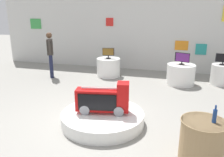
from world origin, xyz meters
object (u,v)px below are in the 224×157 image
Objects in this scene: novelty_firetruck_tv at (103,100)px; tv_on_center_rear at (223,59)px; tv_on_left_rear at (108,53)px; display_pedestal_center_rear at (221,75)px; display_pedestal_left_rear at (108,67)px; bottle_on_side_table at (215,116)px; side_table_round at (202,141)px; shopper_browsing_near_truck at (50,51)px; display_pedestal_right_rear at (181,74)px; main_display_pedestal at (103,118)px; tv_on_right_rear at (182,58)px.

novelty_firetruck_tv is 4.61m from tv_on_center_rear.
display_pedestal_center_rear is at bearing 0.42° from tv_on_left_rear.
display_pedestal_left_rear is 3.83m from tv_on_center_rear.
tv_on_left_rear is 5.29m from bottle_on_side_table.
shopper_browsing_near_truck is (-4.75, 3.70, 0.57)m from side_table_round.
tv_on_center_rear is at bearing 14.23° from display_pedestal_right_rear.
main_display_pedestal is 2.07m from side_table_round.
tv_on_left_rear is 2.04m from shopper_browsing_near_truck.
tv_on_right_rear is 4.48m from shopper_browsing_near_truck.
tv_on_left_rear is at bearing -103.05° from display_pedestal_left_rear.
bottle_on_side_table is at bearing -100.77° from display_pedestal_center_rear.
display_pedestal_left_rear is 1.86× the size of tv_on_right_rear.
display_pedestal_left_rear is at bearing -179.70° from tv_on_center_rear.
tv_on_right_rear is 4.12m from side_table_round.
side_table_round is 0.44× the size of shopper_browsing_near_truck.
display_pedestal_left_rear is at bearing 19.73° from shopper_browsing_near_truck.
novelty_firetruck_tv is 3.72m from display_pedestal_left_rear.
main_display_pedestal is 4.62m from display_pedestal_center_rear.
display_pedestal_left_rear is at bearing 173.17° from tv_on_right_rear.
tv_on_center_rear reaches higher than display_pedestal_left_rear.
novelty_firetruck_tv is at bearing -45.25° from shopper_browsing_near_truck.
display_pedestal_right_rear is at bearing 5.00° from shopper_browsing_near_truck.
tv_on_center_rear is 1.30m from tv_on_right_rear.
tv_on_left_rear reaches higher than main_display_pedestal.
display_pedestal_right_rear is (-1.26, -0.32, -0.53)m from tv_on_center_rear.
tv_on_right_rear is 1.63× the size of bottle_on_side_table.
display_pedestal_left_rear is 3.03× the size of bottle_on_side_table.
display_pedestal_left_rear is at bearing 122.75° from side_table_round.
novelty_firetruck_tv is 1.72× the size of display_pedestal_center_rear.
side_table_round is at bearing -57.25° from display_pedestal_left_rear.
main_display_pedestal is 2.67× the size of display_pedestal_center_rear.
shopper_browsing_near_truck is (-4.88, 3.71, 0.11)m from bottle_on_side_table.
side_table_round is (0.29, -4.09, 0.03)m from display_pedestal_right_rear.
tv_on_right_rear is 4.11m from bottle_on_side_table.
display_pedestal_left_rear is 2.01× the size of tv_on_left_rear.
side_table_round is 6.04m from shopper_browsing_near_truck.
side_table_round is at bearing -86.00° from display_pedestal_right_rear.
tv_on_center_rear reaches higher than main_display_pedestal.
side_table_round is (2.82, -4.39, 0.03)m from display_pedestal_left_rear.
side_table_round is at bearing -86.02° from tv_on_right_rear.
novelty_firetruck_tv is 1.34× the size of display_pedestal_left_rear.
tv_on_center_rear is at bearing 0.36° from tv_on_left_rear.
display_pedestal_center_rear is (3.80, 0.03, -0.54)m from tv_on_left_rear.
tv_on_left_rear is at bearing 122.78° from side_table_round.
main_display_pedestal is 2.47× the size of side_table_round.
main_display_pedestal is at bearing -75.48° from display_pedestal_left_rear.
main_display_pedestal is 0.41m from novelty_firetruck_tv.
main_display_pedestal is 3.77× the size of tv_on_center_rear.
novelty_firetruck_tv is 2.04m from side_table_round.
tv_on_center_rear is at bearing -86.65° from display_pedestal_center_rear.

